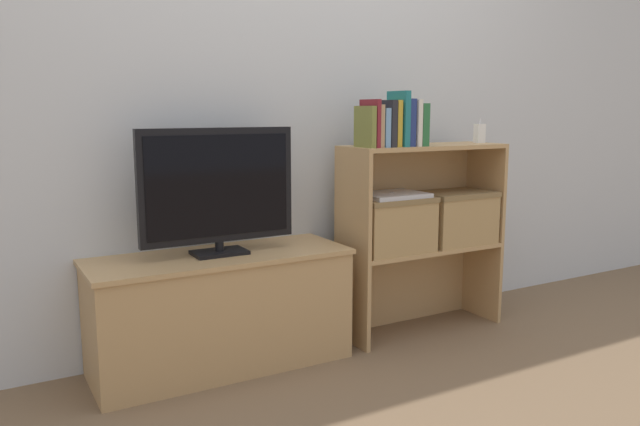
% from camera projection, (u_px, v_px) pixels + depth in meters
% --- Properties ---
extents(ground_plane, '(16.00, 16.00, 0.00)m').
position_uv_depth(ground_plane, '(336.00, 360.00, 2.72)').
color(ground_plane, brown).
extents(wall_back, '(10.00, 0.05, 2.40)m').
position_uv_depth(wall_back, '(291.00, 84.00, 2.88)').
color(wall_back, silver).
rests_on(wall_back, ground_plane).
extents(tv_stand, '(1.09, 0.41, 0.49)m').
position_uv_depth(tv_stand, '(221.00, 311.00, 2.62)').
color(tv_stand, tan).
rests_on(tv_stand, ground_plane).
extents(tv, '(0.65, 0.14, 0.52)m').
position_uv_depth(tv, '(218.00, 188.00, 2.54)').
color(tv, black).
rests_on(tv, tv_stand).
extents(bookshelf_lower_tier, '(0.83, 0.29, 0.42)m').
position_uv_depth(bookshelf_lower_tier, '(414.00, 274.00, 3.13)').
color(bookshelf_lower_tier, tan).
rests_on(bookshelf_lower_tier, ground_plane).
extents(bookshelf_upper_tier, '(0.83, 0.29, 0.49)m').
position_uv_depth(bookshelf_upper_tier, '(416.00, 183.00, 3.05)').
color(bookshelf_upper_tier, tan).
rests_on(bookshelf_upper_tier, bookshelf_lower_tier).
extents(book_olive, '(0.02, 0.15, 0.18)m').
position_uv_depth(book_olive, '(365.00, 127.00, 2.74)').
color(book_olive, olive).
rests_on(book_olive, bookshelf_upper_tier).
extents(book_maroon, '(0.02, 0.14, 0.21)m').
position_uv_depth(book_maroon, '(370.00, 123.00, 2.75)').
color(book_maroon, maroon).
rests_on(book_maroon, bookshelf_upper_tier).
extents(book_tan, '(0.02, 0.13, 0.19)m').
position_uv_depth(book_tan, '(375.00, 126.00, 2.76)').
color(book_tan, tan).
rests_on(book_tan, bookshelf_upper_tier).
extents(book_skyblue, '(0.03, 0.13, 0.17)m').
position_uv_depth(book_skyblue, '(380.00, 128.00, 2.78)').
color(book_skyblue, '#709ECC').
rests_on(book_skyblue, bookshelf_upper_tier).
extents(book_charcoal, '(0.03, 0.13, 0.21)m').
position_uv_depth(book_charcoal, '(386.00, 124.00, 2.79)').
color(book_charcoal, '#232328').
rests_on(book_charcoal, bookshelf_upper_tier).
extents(book_mustard, '(0.03, 0.13, 0.21)m').
position_uv_depth(book_mustard, '(392.00, 123.00, 2.81)').
color(book_mustard, gold).
rests_on(book_mustard, bookshelf_upper_tier).
extents(book_teal, '(0.03, 0.15, 0.25)m').
position_uv_depth(book_teal, '(398.00, 119.00, 2.82)').
color(book_teal, '#1E7075').
rests_on(book_teal, bookshelf_upper_tier).
extents(book_navy, '(0.04, 0.13, 0.21)m').
position_uv_depth(book_navy, '(405.00, 123.00, 2.84)').
color(book_navy, navy).
rests_on(book_navy, bookshelf_upper_tier).
extents(book_ivory, '(0.02, 0.15, 0.21)m').
position_uv_depth(book_ivory, '(411.00, 123.00, 2.86)').
color(book_ivory, silver).
rests_on(book_ivory, bookshelf_upper_tier).
extents(book_forest, '(0.04, 0.15, 0.19)m').
position_uv_depth(book_forest, '(416.00, 125.00, 2.88)').
color(book_forest, '#286638').
rests_on(book_forest, bookshelf_upper_tier).
extents(baby_monitor, '(0.05, 0.03, 0.12)m').
position_uv_depth(baby_monitor, '(480.00, 133.00, 3.14)').
color(baby_monitor, white).
rests_on(baby_monitor, bookshelf_upper_tier).
extents(storage_basket_left, '(0.37, 0.26, 0.26)m').
position_uv_depth(storage_basket_left, '(391.00, 222.00, 2.92)').
color(storage_basket_left, tan).
rests_on(storage_basket_left, bookshelf_lower_tier).
extents(storage_basket_right, '(0.37, 0.26, 0.26)m').
position_uv_depth(storage_basket_right, '(455.00, 215.00, 3.11)').
color(storage_basket_right, tan).
rests_on(storage_basket_right, bookshelf_lower_tier).
extents(laptop, '(0.30, 0.24, 0.02)m').
position_uv_depth(laptop, '(392.00, 195.00, 2.90)').
color(laptop, '#BCBCC1').
rests_on(laptop, storage_basket_left).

